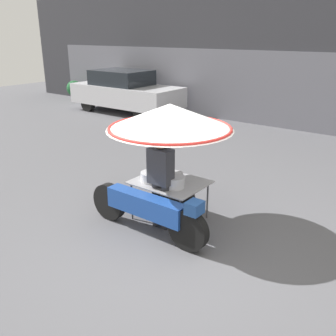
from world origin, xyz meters
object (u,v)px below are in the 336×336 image
Objects in this scene: vendor_person at (161,178)px; potted_plant at (75,89)px; parked_car at (125,91)px; vendor_motorcycle_cart at (168,132)px.

vendor_person is 12.41m from potted_plant.
parked_car is (-6.76, 6.39, -0.02)m from vendor_person.
vendor_motorcycle_cart is at bearing -32.69° from potted_plant.
parked_car is 4.86× the size of potted_plant.
vendor_motorcycle_cart is 0.72m from vendor_person.
vendor_motorcycle_cart is at bearing 101.34° from vendor_person.
vendor_motorcycle_cart is 9.13m from parked_car.
potted_plant is at bearing 146.49° from vendor_person.
vendor_person is at bearing -33.51° from potted_plant.
potted_plant is (-10.35, 6.85, -0.30)m from vendor_person.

